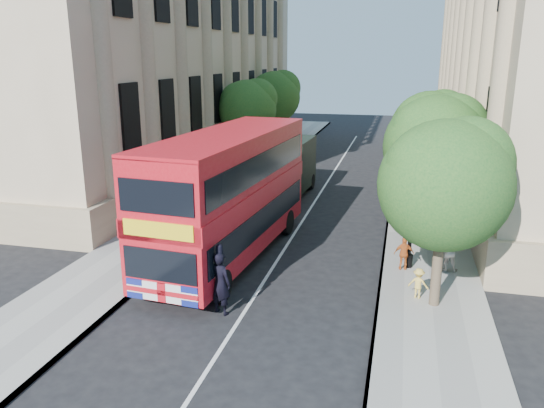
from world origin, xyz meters
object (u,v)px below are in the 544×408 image
Objects in this scene: police_constable at (220,283)px; lamp_post at (413,206)px; double_decker_bus at (229,192)px; woman_pedestrian at (448,251)px; box_van at (287,169)px.

lamp_post is at bearing -119.25° from police_constable.
lamp_post reaches higher than police_constable.
woman_pedestrian is at bearing 7.77° from double_decker_bus.
box_van is at bearing -50.34° from woman_pedestrian.
double_decker_bus is 5.03m from police_constable.
police_constable is at bearing -70.59° from double_decker_bus.
lamp_post is 3.41× the size of woman_pedestrian.
double_decker_bus reaches higher than box_van.
lamp_post is 7.72m from police_constable.
box_van is 12.69m from woman_pedestrian.
double_decker_bus is 5.30× the size of police_constable.
lamp_post is 6.89m from double_decker_bus.
double_decker_bus reaches higher than woman_pedestrian.
double_decker_bus is at bearing -56.07° from police_constable.
police_constable is (1.11, -14.65, -0.53)m from box_van.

